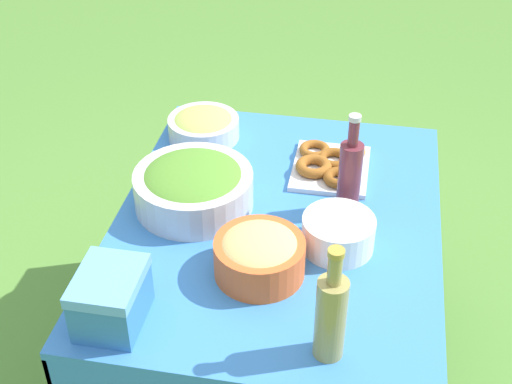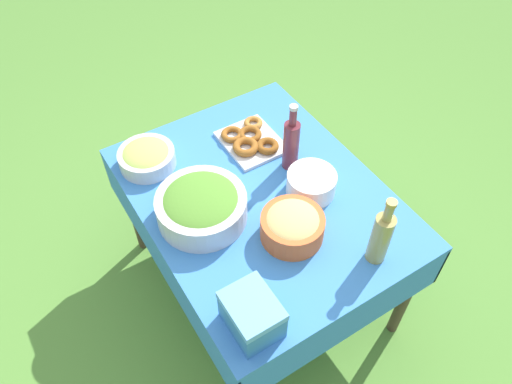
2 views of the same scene
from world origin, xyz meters
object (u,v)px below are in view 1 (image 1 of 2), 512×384
pasta_bowl (259,254)px  wine_bottle (350,175)px  donut_platter (329,165)px  fruit_bowl (204,126)px  cooler_box (111,298)px  salad_bowl (193,186)px  olive_oil_bottle (331,315)px  plate_stack (338,233)px

pasta_bowl → wine_bottle: wine_bottle is taller
donut_platter → fruit_bowl: (-0.12, -0.44, 0.03)m
cooler_box → salad_bowl: bearing=171.1°
olive_oil_bottle → fruit_bowl: size_ratio=1.31×
salad_bowl → donut_platter: bearing=124.2°
wine_bottle → olive_oil_bottle: bearing=0.0°
cooler_box → plate_stack: bearing=126.2°
wine_bottle → plate_stack: bearing=-4.3°
pasta_bowl → olive_oil_bottle: bearing=40.5°
olive_oil_bottle → fruit_bowl: bearing=-149.7°
salad_bowl → wine_bottle: wine_bottle is taller
plate_stack → fruit_bowl: bearing=-134.7°
plate_stack → cooler_box: (0.38, -0.52, 0.03)m
donut_platter → plate_stack: plate_stack is taller
fruit_bowl → olive_oil_bottle: bearing=30.3°
olive_oil_bottle → plate_stack: bearing=-178.1°
pasta_bowl → olive_oil_bottle: 0.32m
salad_bowl → fruit_bowl: (-0.38, -0.06, -0.02)m
donut_platter → fruit_bowl: fruit_bowl is taller
salad_bowl → donut_platter: salad_bowl is taller
pasta_bowl → wine_bottle: size_ratio=0.74×
donut_platter → cooler_box: 0.88m
donut_platter → wine_bottle: size_ratio=0.88×
pasta_bowl → fruit_bowl: pasta_bowl is taller
salad_bowl → fruit_bowl: salad_bowl is taller
wine_bottle → salad_bowl: bearing=-83.4°
pasta_bowl → plate_stack: pasta_bowl is taller
fruit_bowl → pasta_bowl: bearing=25.7°
donut_platter → wine_bottle: (0.21, 0.07, 0.11)m
wine_bottle → pasta_bowl: bearing=-33.4°
donut_platter → salad_bowl: bearing=-55.8°
salad_bowl → cooler_box: size_ratio=1.84×
pasta_bowl → cooler_box: (0.23, -0.32, 0.01)m
cooler_box → pasta_bowl: bearing=126.0°
pasta_bowl → cooler_box: 0.40m
donut_platter → plate_stack: 0.38m
salad_bowl → plate_stack: size_ratio=1.75×
donut_platter → pasta_bowl: bearing=-14.4°
donut_platter → wine_bottle: 0.24m
olive_oil_bottle → wine_bottle: size_ratio=0.97×
plate_stack → olive_oil_bottle: 0.39m
plate_stack → wine_bottle: size_ratio=0.62×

